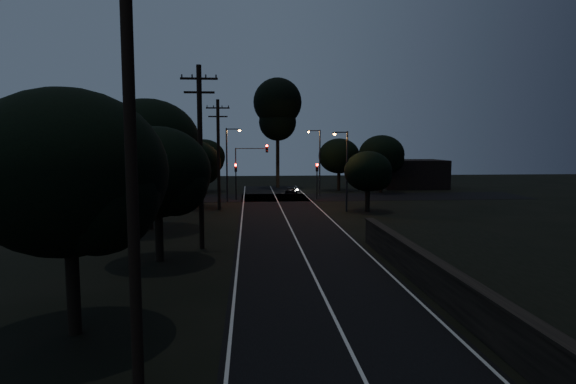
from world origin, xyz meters
TOP-DOWN VIEW (x-y plane):
  - ground at (0.00, 0.00)m, footprint 160.00×160.00m
  - road_surface at (0.00, 31.12)m, footprint 60.00×70.00m
  - retaining_wall at (7.74, 3.00)m, footprint 6.93×26.00m
  - utility_pole_near at (-6.00, -2.00)m, footprint 2.20×0.30m
  - utility_pole_mid at (-6.00, 15.00)m, footprint 2.20×0.30m
  - utility_pole_far at (-6.00, 32.00)m, footprint 2.20×0.30m
  - tree_left_a at (-8.77, 1.87)m, footprint 6.49×6.49m
  - tree_left_b at (-7.80, 11.88)m, footprint 5.76×5.76m
  - tree_left_c at (-10.23, 21.85)m, footprint 7.64×7.64m
  - tree_left_d at (-8.31, 33.89)m, footprint 5.25×5.25m
  - tree_far_nw at (-8.81, 49.89)m, footprint 5.45×5.45m
  - tree_far_w at (-13.74, 45.85)m, footprint 7.37×7.37m
  - tree_far_ne at (9.20, 49.89)m, footprint 5.56×5.56m
  - tree_far_e at (14.21, 46.88)m, footprint 5.86×5.86m
  - tree_right_a at (8.16, 29.91)m, footprint 4.47×4.47m
  - tall_pine at (1.00, 55.00)m, footprint 6.88×6.88m
  - building_left at (-20.00, 52.00)m, footprint 10.00×8.00m
  - building_right at (20.00, 53.00)m, footprint 9.00×7.00m
  - signal_left at (-4.60, 39.99)m, footprint 0.28×0.35m
  - signal_right at (4.60, 39.99)m, footprint 0.28×0.35m
  - signal_mast at (-2.91, 39.99)m, footprint 3.70×0.35m
  - streetlight_a at (-5.31, 38.00)m, footprint 1.66×0.26m
  - streetlight_b at (5.31, 44.00)m, footprint 1.66×0.26m
  - streetlight_c at (5.83, 30.00)m, footprint 1.46×0.26m
  - car at (2.00, 44.19)m, footprint 1.96×3.46m

SIDE VIEW (x-z plane):
  - ground at x=0.00m, z-range 0.00..0.00m
  - road_surface at x=0.00m, z-range 0.00..0.03m
  - car at x=2.00m, z-range 0.00..1.11m
  - retaining_wall at x=7.74m, z-range -0.18..1.42m
  - building_right at x=20.00m, z-range 0.00..4.00m
  - building_left at x=-20.00m, z-range 0.00..4.40m
  - signal_left at x=-4.60m, z-range 0.79..4.89m
  - signal_right at x=4.60m, z-range 0.79..4.89m
  - tree_right_a at x=8.16m, z-range 0.84..6.52m
  - tree_left_d at x=-8.31m, z-range 0.98..7.64m
  - signal_mast at x=-2.91m, z-range 1.21..7.46m
  - streetlight_c at x=5.83m, z-range 0.60..8.10m
  - tree_far_nw at x=-8.81m, z-range 1.02..7.92m
  - tree_far_ne at x=9.20m, z-range 1.03..8.07m
  - streetlight_a at x=-5.31m, z-range 0.64..8.64m
  - streetlight_b at x=5.31m, z-range 0.64..8.64m
  - tree_left_b at x=-7.80m, z-range 1.09..8.41m
  - tree_far_e at x=14.21m, z-range 1.10..8.53m
  - tree_left_a at x=-8.77m, z-range 1.21..9.41m
  - utility_pole_far at x=-6.00m, z-range 0.23..10.73m
  - utility_pole_mid at x=-6.00m, z-range 0.24..11.24m
  - tree_far_w at x=-13.74m, z-range 1.41..10.81m
  - tree_left_c at x=-10.23m, z-range 1.42..11.07m
  - utility_pole_near at x=-6.00m, z-range 0.25..12.25m
  - tall_pine at x=1.00m, z-range 3.46..19.10m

